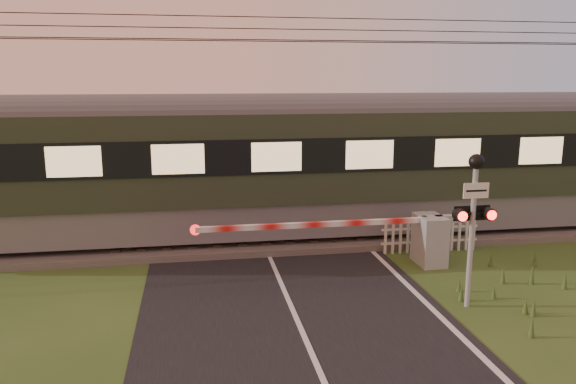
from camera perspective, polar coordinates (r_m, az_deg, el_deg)
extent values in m
plane|color=#2C491C|center=(10.09, 1.97, -15.23)|extent=(160.00, 160.00, 0.00)
cube|color=black|center=(10.08, 1.97, -15.18)|extent=(6.00, 140.00, 0.02)
cube|color=#47423D|center=(16.06, -2.70, -4.63)|extent=(140.00, 3.40, 0.24)
cube|color=slate|center=(15.32, -2.37, -4.66)|extent=(140.00, 0.08, 0.14)
cube|color=slate|center=(16.69, -3.00, -3.29)|extent=(140.00, 0.08, 0.14)
cube|color=#2D2116|center=(16.02, -2.70, -4.19)|extent=(0.24, 2.20, 0.06)
cylinder|color=black|center=(15.15, -2.76, 15.20)|extent=(120.00, 0.02, 0.02)
cylinder|color=black|center=(15.74, -3.03, 15.06)|extent=(120.00, 0.02, 0.02)
cylinder|color=black|center=(15.49, -2.92, 17.34)|extent=(120.00, 0.02, 0.02)
cylinder|color=black|center=(15.47, -2.91, 16.24)|extent=(120.00, 0.02, 0.02)
cube|color=slate|center=(15.90, -1.89, -2.03)|extent=(19.03, 2.52, 0.94)
cube|color=#263422|center=(15.59, -1.93, 3.88)|extent=(19.82, 2.74, 2.36)
cylinder|color=#4C4C4F|center=(15.47, -1.96, 8.21)|extent=(19.82, 0.96, 0.96)
cube|color=#FFD893|center=(14.19, -1.17, 3.59)|extent=(17.05, 0.04, 0.74)
cube|color=gray|center=(14.30, 14.19, -4.74)|extent=(0.61, 0.94, 1.22)
cylinder|color=gray|center=(14.24, 13.58, -4.79)|extent=(0.13, 0.13, 1.22)
cube|color=gray|center=(14.42, 16.52, -2.59)|extent=(1.00, 0.18, 0.18)
cube|color=red|center=(13.27, 2.63, -3.33)|extent=(5.53, 0.12, 0.12)
cylinder|color=red|center=(12.98, -9.40, -3.82)|extent=(0.24, 0.04, 0.24)
cylinder|color=gray|center=(11.68, 18.11, -4.57)|extent=(0.10, 0.10, 2.83)
cube|color=white|center=(11.40, 18.57, 0.13)|extent=(0.52, 0.03, 0.30)
sphere|color=black|center=(11.36, 18.60, 2.94)|extent=(0.30, 0.30, 0.30)
cube|color=black|center=(11.55, 18.28, -2.10)|extent=(0.71, 0.06, 0.06)
cylinder|color=#FF140C|center=(11.26, 17.34, -2.39)|extent=(0.19, 0.02, 0.19)
cylinder|color=#FF140C|center=(11.54, 20.01, -2.23)|extent=(0.19, 0.02, 0.19)
cube|color=black|center=(11.59, 18.16, -2.04)|extent=(0.75, 0.02, 0.30)
cube|color=silver|center=(15.36, 14.17, -4.89)|extent=(2.67, 0.04, 0.06)
cube|color=silver|center=(15.26, 14.24, -3.55)|extent=(2.67, 0.04, 0.06)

